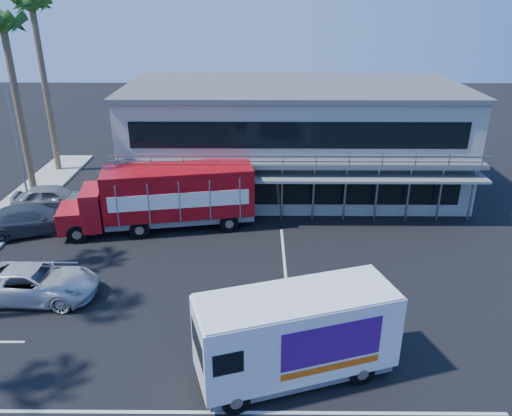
{
  "coord_description": "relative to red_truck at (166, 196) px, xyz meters",
  "views": [
    {
      "loc": [
        0.68,
        -18.57,
        12.93
      ],
      "look_at": [
        0.51,
        5.92,
        2.3
      ],
      "focal_mm": 35.0,
      "sensor_mm": 36.0,
      "label": 1
    }
  ],
  "objects": [
    {
      "name": "light_pole_far",
      "position": [
        -9.45,
        2.76,
        2.45
      ],
      "size": [
        0.5,
        0.25,
        8.09
      ],
      "color": "gray",
      "rests_on": "ground"
    },
    {
      "name": "parked_car_e",
      "position": [
        -7.75,
        2.56,
        -1.2
      ],
      "size": [
        5.17,
        2.54,
        1.69
      ],
      "primitive_type": "imported",
      "rotation": [
        0.0,
        0.0,
        1.68
      ],
      "color": "gray",
      "rests_on": "ground"
    },
    {
      "name": "red_truck",
      "position": [
        0.0,
        0.0,
        0.0
      ],
      "size": [
        11.34,
        4.44,
        3.73
      ],
      "rotation": [
        0.0,
        0.0,
        0.18
      ],
      "color": "#AB0D15",
      "rests_on": "ground"
    },
    {
      "name": "palm_e",
      "position": [
        -9.95,
        4.76,
        8.52
      ],
      "size": [
        2.8,
        2.8,
        12.25
      ],
      "color": "brown",
      "rests_on": "ground"
    },
    {
      "name": "parked_car_d",
      "position": [
        -7.75,
        -0.64,
        -1.22
      ],
      "size": [
        6.19,
        4.22,
        1.66
      ],
      "primitive_type": "imported",
      "rotation": [
        0.0,
        0.0,
        1.93
      ],
      "color": "#333C45",
      "rests_on": "ground"
    },
    {
      "name": "parked_car_c",
      "position": [
        -4.75,
        -7.44,
        -1.27
      ],
      "size": [
        5.71,
        2.81,
        1.56
      ],
      "primitive_type": "imported",
      "rotation": [
        0.0,
        0.0,
        1.53
      ],
      "color": "#BDBDBF",
      "rests_on": "ground"
    },
    {
      "name": "palm_f",
      "position": [
        -10.35,
        10.26,
        9.42
      ],
      "size": [
        2.8,
        2.8,
        13.25
      ],
      "color": "brown",
      "rests_on": "ground"
    },
    {
      "name": "white_van",
      "position": [
        6.75,
        -12.44,
        -0.22
      ],
      "size": [
        7.44,
        4.4,
        3.44
      ],
      "rotation": [
        0.0,
        0.0,
        0.3
      ],
      "color": "white",
      "rests_on": "ground"
    },
    {
      "name": "ground",
      "position": [
        4.75,
        -8.24,
        -2.05
      ],
      "size": [
        120.0,
        120.0,
        0.0
      ],
      "primitive_type": "plane",
      "color": "black",
      "rests_on": "ground"
    },
    {
      "name": "building",
      "position": [
        7.75,
        6.7,
        1.61
      ],
      "size": [
        22.4,
        12.0,
        7.3
      ],
      "color": "gray",
      "rests_on": "ground"
    }
  ]
}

